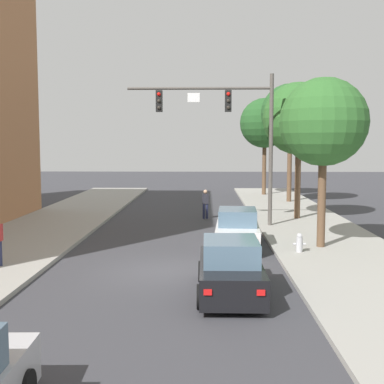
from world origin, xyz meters
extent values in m
plane|color=#38383D|center=(0.00, 0.00, 0.00)|extent=(120.00, 120.00, 0.00)
cube|color=#99968E|center=(6.50, 0.00, 0.07)|extent=(5.00, 60.00, 0.15)
cylinder|color=#514C47|center=(4.60, 8.85, 3.90)|extent=(0.20, 0.20, 7.50)
cylinder|color=#514C47|center=(1.04, 8.85, 6.95)|extent=(7.12, 0.14, 0.14)
cube|color=black|center=(2.46, 8.85, 6.33)|extent=(0.32, 0.28, 1.05)
sphere|color=red|center=(2.46, 8.70, 6.66)|extent=(0.18, 0.18, 0.18)
sphere|color=#2D2823|center=(2.46, 8.70, 6.33)|extent=(0.18, 0.18, 0.18)
sphere|color=#2D2823|center=(2.46, 8.70, 6.00)|extent=(0.18, 0.18, 0.18)
cube|color=black|center=(-0.95, 8.85, 6.33)|extent=(0.32, 0.28, 1.05)
sphere|color=red|center=(-0.95, 8.70, 6.66)|extent=(0.18, 0.18, 0.18)
sphere|color=#2D2823|center=(-0.95, 8.70, 6.33)|extent=(0.18, 0.18, 0.18)
sphere|color=#2D2823|center=(-0.95, 8.70, 6.00)|extent=(0.18, 0.18, 0.18)
cube|color=white|center=(0.76, 8.83, 6.50)|extent=(0.60, 0.03, 0.44)
cube|color=silver|center=(2.66, 4.03, 0.56)|extent=(1.93, 4.29, 0.80)
cube|color=slate|center=(2.65, 3.88, 1.28)|extent=(1.61, 2.08, 0.64)
cylinder|color=black|center=(1.93, 5.38, 0.32)|extent=(0.26, 0.65, 0.64)
cylinder|color=black|center=(3.54, 5.29, 0.32)|extent=(0.26, 0.65, 0.64)
cylinder|color=black|center=(1.78, 2.78, 0.32)|extent=(0.26, 0.65, 0.64)
cylinder|color=black|center=(3.40, 2.69, 0.32)|extent=(0.26, 0.65, 0.64)
cube|color=red|center=(1.91, 1.95, 0.68)|extent=(0.20, 0.05, 0.14)
cube|color=red|center=(3.18, 1.88, 0.68)|extent=(0.20, 0.05, 0.14)
cube|color=black|center=(2.06, -2.53, 0.56)|extent=(1.71, 4.20, 0.80)
cube|color=slate|center=(2.06, -2.68, 1.28)|extent=(1.51, 2.00, 0.64)
cylinder|color=black|center=(1.25, -1.23, 0.32)|extent=(0.22, 0.64, 0.64)
cylinder|color=black|center=(2.87, -1.23, 0.32)|extent=(0.22, 0.64, 0.64)
cylinder|color=black|center=(1.24, -3.83, 0.32)|extent=(0.22, 0.64, 0.64)
cylinder|color=black|center=(2.86, -3.84, 0.32)|extent=(0.22, 0.64, 0.64)
cube|color=red|center=(1.41, -4.65, 0.68)|extent=(0.20, 0.04, 0.14)
cube|color=red|center=(2.69, -4.66, 0.68)|extent=(0.20, 0.04, 0.14)
cylinder|color=#232847|center=(-5.53, 0.00, 0.57)|extent=(0.14, 0.14, 0.85)
cylinder|color=#232847|center=(1.26, 11.96, 0.42)|extent=(0.14, 0.14, 0.85)
cylinder|color=#232847|center=(1.44, 11.96, 0.42)|extent=(0.14, 0.14, 0.85)
cube|color=#26262D|center=(1.35, 11.96, 1.13)|extent=(0.36, 0.22, 0.56)
sphere|color=tan|center=(1.35, 11.96, 1.53)|extent=(0.22, 0.22, 0.22)
cylinder|color=#B2B2B7|center=(4.91, 2.47, 0.43)|extent=(0.24, 0.24, 0.55)
sphere|color=#B2B2B7|center=(4.91, 2.47, 0.76)|extent=(0.22, 0.22, 0.22)
cylinder|color=#B2B2B7|center=(4.73, 2.47, 0.45)|extent=(0.12, 0.09, 0.09)
cylinder|color=#B2B2B7|center=(5.09, 2.47, 0.45)|extent=(0.12, 0.09, 0.09)
cylinder|color=brown|center=(5.95, 3.51, 1.97)|extent=(0.32, 0.32, 3.64)
sphere|color=#2D6028|center=(5.95, 3.51, 5.08)|extent=(3.45, 3.45, 3.45)
cylinder|color=brown|center=(6.39, 11.27, 2.13)|extent=(0.32, 0.32, 3.97)
sphere|color=#2D6028|center=(6.39, 11.27, 5.59)|extent=(3.92, 3.92, 3.92)
cylinder|color=brown|center=(7.27, 19.38, 2.47)|extent=(0.32, 0.32, 4.64)
sphere|color=#235123|center=(7.27, 19.38, 6.34)|extent=(4.12, 4.12, 4.12)
cylinder|color=brown|center=(6.07, 24.35, 2.26)|extent=(0.32, 0.32, 4.23)
sphere|color=#235123|center=(6.07, 24.35, 5.86)|extent=(3.96, 3.96, 3.96)
camera|label=1|loc=(1.35, -16.57, 4.24)|focal=47.60mm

